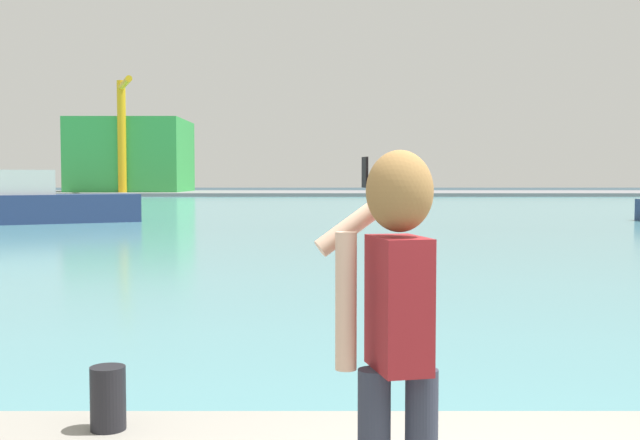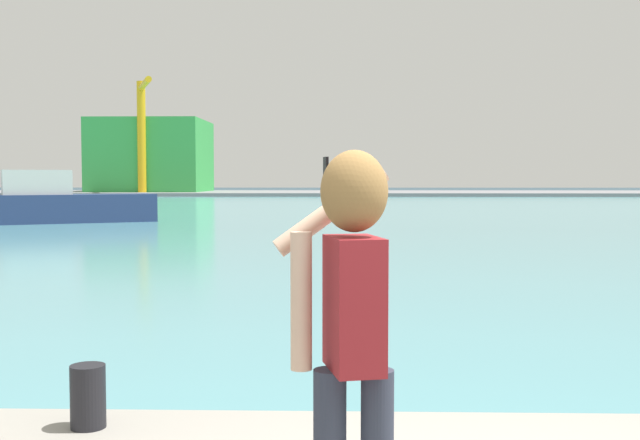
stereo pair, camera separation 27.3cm
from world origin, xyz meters
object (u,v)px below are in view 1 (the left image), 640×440
Objects in this scene: boat_moored at (37,204)px; harbor_bollard at (105,398)px; warehouse_left at (129,156)px; port_crane at (120,124)px; person_photographer at (393,311)px.

harbor_bollard is at bearing -95.35° from boat_moored.
port_crane is (0.85, -7.82, 3.43)m from warehouse_left.
harbor_bollard is 87.02m from port_crane.
boat_moored reaches higher than harbor_bollard.
boat_moored is at bearing 9.68° from person_photographer.
boat_moored reaches higher than person_photographer.
port_crane is (-21.45, 84.00, 7.58)m from harbor_bollard.
person_photographer reaches higher than harbor_bollard.
warehouse_left is (-10.62, 61.11, 3.96)m from boat_moored.
person_photographer is 89.00m from port_crane.
boat_moored is at bearing 110.81° from harbor_bollard.
harbor_bollard is (-1.68, 1.68, -0.86)m from person_photographer.
port_crane reaches higher than boat_moored.
harbor_bollard is at bearing -76.35° from warehouse_left.
person_photographer is 0.13× the size of warehouse_left.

